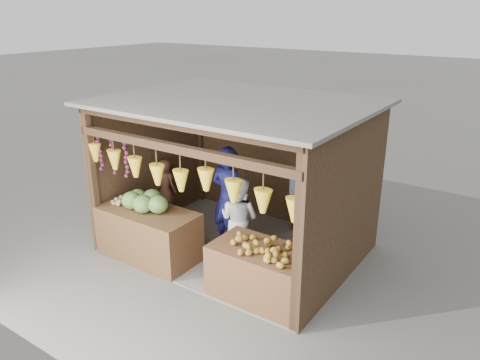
% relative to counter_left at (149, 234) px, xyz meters
% --- Properties ---
extents(ground, '(80.00, 80.00, 0.00)m').
position_rel_counter_left_xyz_m(ground, '(1.06, 1.09, -0.43)').
color(ground, '#514F49').
rests_on(ground, ground).
extents(stall_structure, '(4.30, 3.30, 2.66)m').
position_rel_counter_left_xyz_m(stall_structure, '(1.03, 1.05, 1.23)').
color(stall_structure, slate).
rests_on(stall_structure, ground).
extents(back_shelf, '(1.25, 0.32, 1.32)m').
position_rel_counter_left_xyz_m(back_shelf, '(2.11, 2.38, 0.44)').
color(back_shelf, '#382314').
rests_on(back_shelf, ground).
extents(counter_left, '(1.74, 0.85, 0.87)m').
position_rel_counter_left_xyz_m(counter_left, '(0.00, 0.00, 0.00)').
color(counter_left, '#442A16').
rests_on(counter_left, ground).
extents(counter_right, '(1.48, 0.85, 0.81)m').
position_rel_counter_left_xyz_m(counter_right, '(2.23, 0.04, -0.03)').
color(counter_right, '#4E2E1A').
rests_on(counter_right, ground).
extents(stool, '(0.35, 0.35, 0.33)m').
position_rel_counter_left_xyz_m(stool, '(-0.78, 1.28, -0.27)').
color(stool, black).
rests_on(stool, ground).
extents(man_standing, '(0.72, 0.50, 1.89)m').
position_rel_counter_left_xyz_m(man_standing, '(0.93, 1.04, 0.51)').
color(man_standing, '#121244').
rests_on(man_standing, ground).
extents(woman_standing, '(0.73, 0.57, 1.46)m').
position_rel_counter_left_xyz_m(woman_standing, '(1.29, 0.85, 0.29)').
color(woman_standing, silver).
rests_on(woman_standing, ground).
extents(vendor_seated, '(0.50, 0.35, 0.96)m').
position_rel_counter_left_xyz_m(vendor_seated, '(-0.78, 1.28, 0.37)').
color(vendor_seated, '#533021').
rests_on(vendor_seated, stool).
extents(melon_pile, '(1.00, 0.50, 0.32)m').
position_rel_counter_left_xyz_m(melon_pile, '(-0.11, 0.02, 0.59)').
color(melon_pile, '#1D4D14').
rests_on(melon_pile, counter_left).
extents(tanfruit_pile, '(0.34, 0.40, 0.13)m').
position_rel_counter_left_xyz_m(tanfruit_pile, '(-0.60, -0.00, 0.50)').
color(tanfruit_pile, '#9E9049').
rests_on(tanfruit_pile, counter_left).
extents(mango_pile, '(1.40, 0.64, 0.22)m').
position_rel_counter_left_xyz_m(mango_pile, '(2.31, -0.02, 0.48)').
color(mango_pile, '#B75218').
rests_on(mango_pile, counter_right).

